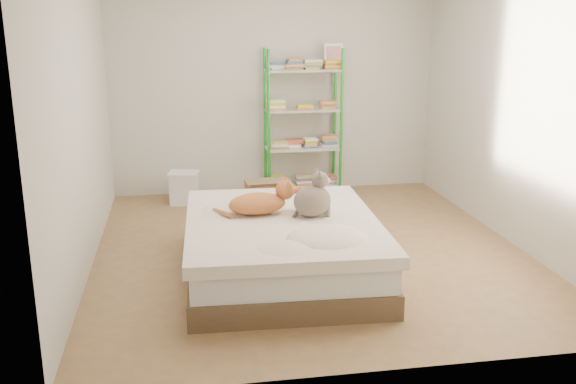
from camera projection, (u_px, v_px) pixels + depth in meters
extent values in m
cube|color=#A07B4A|center=(309.00, 249.00, 5.83)|extent=(3.80, 4.20, 0.01)
cube|color=beige|center=(274.00, 82.00, 7.48)|extent=(3.80, 0.01, 2.60)
cube|color=beige|center=(388.00, 159.00, 3.49)|extent=(3.80, 0.01, 2.60)
cube|color=beige|center=(80.00, 112.00, 5.18)|extent=(0.01, 4.20, 2.60)
cube|color=beige|center=(516.00, 102.00, 5.79)|extent=(0.01, 4.20, 2.60)
cube|color=#4F3D28|center=(282.00, 264.00, 5.23)|extent=(1.57, 1.93, 0.19)
cube|color=white|center=(282.00, 242.00, 5.18)|extent=(1.52, 1.87, 0.20)
cube|color=white|center=(282.00, 224.00, 5.14)|extent=(1.60, 1.96, 0.09)
cylinder|color=green|center=(269.00, 126.00, 7.22)|extent=(0.04, 0.04, 1.70)
cylinder|color=green|center=(265.00, 121.00, 7.53)|extent=(0.04, 0.04, 1.70)
cylinder|color=green|center=(341.00, 124.00, 7.36)|extent=(0.04, 0.04, 1.70)
cylinder|color=green|center=(335.00, 119.00, 7.66)|extent=(0.04, 0.04, 1.70)
cube|color=#AEAFA5|center=(302.00, 185.00, 7.64)|extent=(0.86, 0.34, 0.02)
cube|color=#AEAFA5|center=(303.00, 148.00, 7.52)|extent=(0.86, 0.34, 0.02)
cube|color=#AEAFA5|center=(303.00, 110.00, 7.40)|extent=(0.86, 0.34, 0.02)
cube|color=#AEAFA5|center=(303.00, 70.00, 7.28)|extent=(0.86, 0.34, 0.02)
cube|color=#C66041|center=(277.00, 181.00, 7.58)|extent=(0.20, 0.16, 0.09)
cube|color=#C66041|center=(302.00, 180.00, 7.63)|extent=(0.20, 0.16, 0.09)
cube|color=#C66041|center=(327.00, 179.00, 7.68)|extent=(0.20, 0.16, 0.09)
cube|color=#C66041|center=(277.00, 144.00, 7.46)|extent=(0.20, 0.16, 0.09)
cube|color=#C66041|center=(294.00, 143.00, 7.49)|extent=(0.20, 0.16, 0.09)
cube|color=#C66041|center=(311.00, 143.00, 7.52)|extent=(0.20, 0.16, 0.09)
cube|color=#C66041|center=(328.00, 142.00, 7.56)|extent=(0.20, 0.16, 0.09)
cube|color=#C66041|center=(277.00, 105.00, 7.34)|extent=(0.20, 0.16, 0.09)
cube|color=#C66041|center=(303.00, 105.00, 7.39)|extent=(0.20, 0.16, 0.09)
cube|color=#C66041|center=(328.00, 104.00, 7.44)|extent=(0.20, 0.16, 0.09)
cube|color=#C66041|center=(277.00, 65.00, 7.22)|extent=(0.20, 0.16, 0.09)
cube|color=#C66041|center=(294.00, 65.00, 7.25)|extent=(0.20, 0.16, 0.09)
cube|color=#C66041|center=(312.00, 65.00, 7.28)|extent=(0.20, 0.16, 0.09)
cube|color=#C66041|center=(329.00, 65.00, 7.31)|extent=(0.20, 0.16, 0.09)
cube|color=white|center=(334.00, 56.00, 7.35)|extent=(0.22, 0.06, 0.28)
cube|color=#E92A3D|center=(334.00, 56.00, 7.34)|extent=(0.17, 0.03, 0.22)
cube|color=olive|center=(267.00, 196.00, 6.99)|extent=(0.46, 0.38, 0.31)
cube|color=#472194|center=(269.00, 201.00, 6.81)|extent=(0.27, 0.02, 0.07)
cube|color=olive|center=(269.00, 186.00, 6.77)|extent=(0.45, 0.16, 0.10)
cube|color=white|center=(184.00, 189.00, 7.21)|extent=(0.33, 0.30, 0.33)
cube|color=white|center=(183.00, 173.00, 7.16)|extent=(0.37, 0.34, 0.03)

